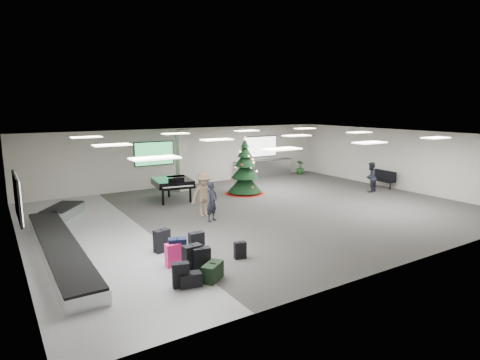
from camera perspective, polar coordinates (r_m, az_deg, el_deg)
ground at (r=17.18m, az=2.66°, el=-4.44°), size 18.00×18.00×0.00m
room_envelope at (r=17.07m, az=0.39°, el=3.46°), size 18.02×14.02×3.21m
baggage_carousel at (r=14.25m, az=-24.19°, el=-7.66°), size 2.28×9.71×0.43m
service_counter at (r=25.21m, az=3.34°, el=1.65°), size 4.05×0.65×1.08m
suitcase_0 at (r=11.02m, az=-6.78°, el=-11.09°), size 0.52×0.31×0.80m
suitcase_1 at (r=10.96m, az=-5.50°, el=-11.34°), size 0.50×0.32×0.74m
pink_suitcase at (r=11.53m, az=-9.48°, el=-10.47°), size 0.43×0.24×0.68m
suitcase_3 at (r=12.35m, az=-6.21°, el=-8.90°), size 0.45×0.25×0.70m
navy_suitcase at (r=11.61m, az=-8.87°, el=-10.01°), size 0.57×0.43×0.79m
suitcase_5 at (r=10.29m, az=-8.42°, el=-13.20°), size 0.46×0.33×0.64m
green_duffel at (r=10.60m, az=-3.92°, el=-12.89°), size 0.75×0.67×0.47m
suitcase_7 at (r=11.95m, az=0.01°, el=-9.95°), size 0.38×0.25×0.52m
suitcase_8 at (r=12.66m, az=-11.04°, el=-8.48°), size 0.53×0.37×0.73m
black_duffel at (r=10.33m, az=-7.06°, el=-13.90°), size 0.59×0.40×0.37m
christmas_tree at (r=20.38m, az=0.70°, el=0.85°), size 2.06×2.06×2.94m
grand_piano at (r=19.11m, az=-9.55°, el=-0.39°), size 1.91×2.32×1.21m
bench at (r=23.26m, az=19.67°, el=0.27°), size 0.62×1.54×0.96m
traveler_a at (r=15.57m, az=-4.01°, el=-3.06°), size 0.68×0.60×1.56m
traveler_b at (r=16.22m, az=-5.15°, el=-2.08°), size 1.22×0.77×1.81m
traveler_bench at (r=21.85m, az=18.09°, el=0.39°), size 0.89×0.77×1.57m
potted_plant_left at (r=23.68m, az=1.56°, el=0.66°), size 0.53×0.52×0.75m
potted_plant_right at (r=26.59m, az=8.56°, el=1.81°), size 0.64×0.64×0.91m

